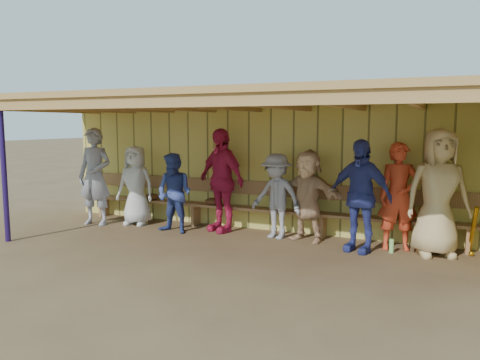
% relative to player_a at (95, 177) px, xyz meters
% --- Properties ---
extents(ground, '(90.00, 90.00, 0.00)m').
position_rel_player_a_xyz_m(ground, '(3.14, -0.29, -0.97)').
color(ground, brown).
rests_on(ground, ground).
extents(player_a, '(0.76, 0.54, 1.94)m').
position_rel_player_a_xyz_m(player_a, '(0.00, 0.00, 0.00)').
color(player_a, gray).
rests_on(player_a, ground).
extents(player_b, '(0.84, 0.61, 1.58)m').
position_rel_player_a_xyz_m(player_b, '(0.73, 0.33, -0.18)').
color(player_b, silver).
rests_on(player_b, ground).
extents(player_c, '(0.76, 0.61, 1.48)m').
position_rel_player_a_xyz_m(player_c, '(1.82, 0.05, -0.23)').
color(player_c, '#354691').
rests_on(player_c, ground).
extents(player_d, '(1.23, 0.88, 1.93)m').
position_rel_player_a_xyz_m(player_d, '(2.54, 0.52, -0.00)').
color(player_d, '#C71F4A').
rests_on(player_d, ground).
extents(player_e, '(1.06, 0.74, 1.50)m').
position_rel_player_a_xyz_m(player_e, '(3.68, 0.43, -0.22)').
color(player_e, gray).
rests_on(player_e, ground).
extents(player_f, '(1.55, 0.88, 1.59)m').
position_rel_player_a_xyz_m(player_f, '(4.23, 0.47, -0.17)').
color(player_f, '#DCAB7B').
rests_on(player_f, ground).
extents(player_g, '(0.71, 0.56, 1.73)m').
position_rel_player_a_xyz_m(player_g, '(5.71, 0.52, -0.11)').
color(player_g, red).
rests_on(player_g, ground).
extents(player_h, '(1.11, 0.92, 1.95)m').
position_rel_player_a_xyz_m(player_h, '(6.28, 0.40, 0.01)').
color(player_h, tan).
rests_on(player_h, ground).
extents(player_extra, '(1.12, 0.72, 1.78)m').
position_rel_player_a_xyz_m(player_extra, '(5.16, 0.15, -0.08)').
color(player_extra, '#333B8C').
rests_on(player_extra, ground).
extents(dugout_structure, '(8.80, 3.20, 2.50)m').
position_rel_player_a_xyz_m(dugout_structure, '(3.53, 0.39, 0.73)').
color(dugout_structure, '#D3C65A').
rests_on(dugout_structure, ground).
extents(bench, '(7.60, 0.34, 0.93)m').
position_rel_player_a_xyz_m(bench, '(3.14, 0.82, -0.44)').
color(bench, '#A27445').
rests_on(bench, ground).
extents(dugout_equipment, '(6.52, 0.62, 0.80)m').
position_rel_player_a_xyz_m(dugout_equipment, '(2.22, 0.69, -0.48)').
color(dugout_equipment, '#C78717').
rests_on(dugout_equipment, ground).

